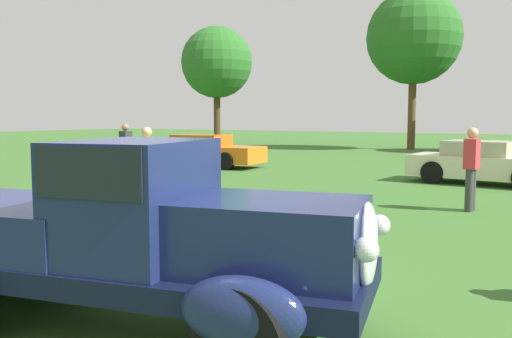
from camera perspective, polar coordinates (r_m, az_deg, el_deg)
ground_plane at (r=5.83m, az=-11.55°, el=-13.62°), size 120.00×120.00×0.00m
feature_pickup_truck at (r=4.95m, az=-13.18°, el=-6.70°), size 4.57×2.56×1.70m
show_car_orange at (r=20.68m, az=-5.48°, el=1.90°), size 4.59×2.16×1.22m
show_car_cream at (r=16.59m, az=22.78°, el=0.60°), size 4.13×2.02×1.22m
spectator_near_truck at (r=11.77m, az=-11.38°, el=0.61°), size 0.37×0.46×1.69m
spectator_between_cars at (r=17.14m, az=-13.56°, el=2.07°), size 0.45×0.34×1.69m
spectator_far_side at (r=11.69m, az=21.75°, el=0.29°), size 0.26×0.41×1.69m
treeline_far_left at (r=36.27m, az=-4.16°, el=11.10°), size 4.67×4.67×7.79m
treeline_mid_left at (r=32.97m, az=16.30°, el=13.17°), size 5.37×5.37×9.12m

